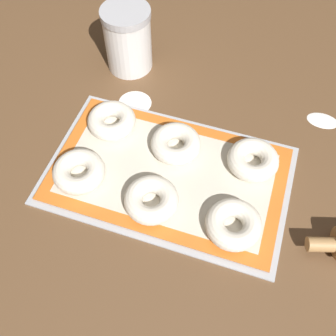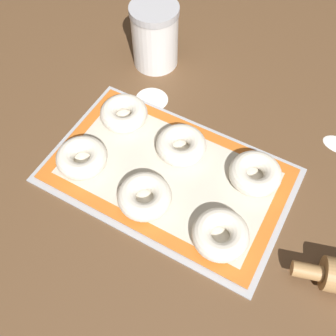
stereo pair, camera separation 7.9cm
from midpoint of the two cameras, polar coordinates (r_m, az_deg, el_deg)
name	(u,v)px [view 2 (the right image)]	position (r m, az deg, el deg)	size (l,w,h in m)	color
ground_plane	(168,182)	(0.79, 2.85, -2.34)	(2.80, 2.80, 0.00)	brown
baking_tray	(168,175)	(0.79, 2.86, -1.21)	(0.48, 0.30, 0.01)	#B2B5BA
baking_mat	(168,173)	(0.79, 2.87, -1.00)	(0.46, 0.28, 0.00)	orange
bagel_front_left	(82,158)	(0.80, -9.65, 1.25)	(0.10, 0.10, 0.04)	silver
bagel_front_center	(145,196)	(0.74, -0.35, -4.40)	(0.10, 0.10, 0.04)	silver
bagel_front_right	(220,235)	(0.72, 10.82, -9.75)	(0.10, 0.10, 0.04)	silver
bagel_back_left	(124,113)	(0.86, -3.79, 7.72)	(0.10, 0.10, 0.04)	silver
bagel_back_center	(181,145)	(0.80, 4.73, 3.10)	(0.10, 0.10, 0.04)	silver
bagel_back_right	(255,174)	(0.79, 15.35, -1.00)	(0.10, 0.10, 0.04)	silver
flour_canister	(155,36)	(0.96, 0.56, 18.49)	(0.11, 0.11, 0.15)	white
flour_patch_far	(152,99)	(0.92, 0.12, 9.85)	(0.08, 0.07, 0.00)	white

